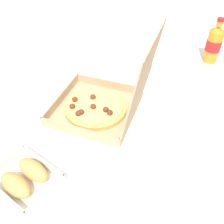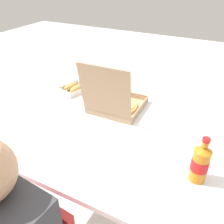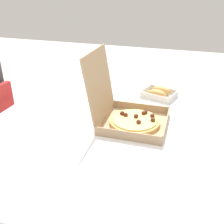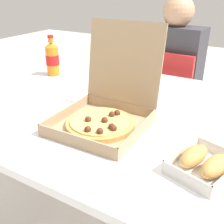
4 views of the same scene
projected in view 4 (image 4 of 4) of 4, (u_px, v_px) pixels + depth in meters
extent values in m
cube|color=white|center=(110.00, 108.00, 1.18)|extent=(1.25, 1.06, 0.03)
cylinder|color=#B7B7BC|center=(77.00, 114.00, 1.95)|extent=(0.05, 0.05, 0.70)
cube|color=red|center=(172.00, 103.00, 1.94)|extent=(0.43, 0.43, 0.04)
cube|color=red|center=(164.00, 82.00, 1.71)|extent=(0.36, 0.06, 0.38)
cylinder|color=#B2B2B7|center=(200.00, 127.00, 2.07)|extent=(0.03, 0.03, 0.43)
cylinder|color=#B2B2B7|center=(159.00, 115.00, 2.25)|extent=(0.03, 0.03, 0.43)
cylinder|color=#B2B2B7|center=(182.00, 147.00, 1.82)|extent=(0.03, 0.03, 0.43)
cylinder|color=#B2B2B7|center=(139.00, 132.00, 2.00)|extent=(0.03, 0.03, 0.43)
cylinder|color=#333847|center=(189.00, 124.00, 2.09)|extent=(0.09, 0.09, 0.45)
cylinder|color=#333847|center=(167.00, 118.00, 2.19)|extent=(0.09, 0.09, 0.45)
cube|color=#333847|center=(191.00, 93.00, 1.94)|extent=(0.14, 0.31, 0.10)
cube|color=#333847|center=(168.00, 87.00, 2.03)|extent=(0.14, 0.31, 0.10)
cube|color=#38383D|center=(174.00, 60.00, 1.75)|extent=(0.37, 0.21, 0.42)
sphere|color=tan|center=(178.00, 11.00, 1.63)|extent=(0.19, 0.19, 0.19)
cube|color=tan|center=(100.00, 127.00, 1.00)|extent=(0.32, 0.32, 0.01)
cube|color=tan|center=(75.00, 141.00, 0.87)|extent=(0.31, 0.01, 0.04)
cube|color=tan|center=(67.00, 112.00, 1.05)|extent=(0.01, 0.31, 0.04)
cube|color=tan|center=(139.00, 131.00, 0.92)|extent=(0.01, 0.31, 0.04)
cube|color=tan|center=(120.00, 106.00, 1.11)|extent=(0.31, 0.01, 0.04)
cube|color=tan|center=(124.00, 63.00, 1.05)|extent=(0.31, 0.06, 0.31)
cylinder|color=tan|center=(100.00, 124.00, 0.99)|extent=(0.25, 0.25, 0.02)
cylinder|color=#EAC666|center=(100.00, 121.00, 0.99)|extent=(0.22, 0.22, 0.01)
sphere|color=#562819|center=(117.00, 113.00, 1.03)|extent=(0.02, 0.02, 0.02)
sphere|color=#562819|center=(112.00, 114.00, 1.01)|extent=(0.02, 0.02, 0.02)
sphere|color=#562819|center=(88.00, 119.00, 0.98)|extent=(0.02, 0.02, 0.02)
sphere|color=#562819|center=(113.00, 128.00, 0.92)|extent=(0.02, 0.02, 0.02)
sphere|color=#562819|center=(88.00, 129.00, 0.91)|extent=(0.02, 0.02, 0.02)
sphere|color=#562819|center=(105.00, 120.00, 0.97)|extent=(0.02, 0.02, 0.02)
sphere|color=#562819|center=(112.00, 127.00, 0.93)|extent=(0.02, 0.02, 0.02)
sphere|color=#562819|center=(100.00, 131.00, 0.90)|extent=(0.02, 0.02, 0.02)
cube|color=white|center=(203.00, 169.00, 0.77)|extent=(0.20, 0.22, 0.00)
cube|color=silver|center=(186.00, 178.00, 0.71)|extent=(0.15, 0.05, 0.03)
cube|color=silver|center=(219.00, 151.00, 0.82)|extent=(0.15, 0.05, 0.03)
cube|color=silver|center=(182.00, 153.00, 0.81)|extent=(0.06, 0.18, 0.03)
ellipsoid|color=tan|center=(194.00, 156.00, 0.78)|extent=(0.09, 0.13, 0.05)
ellipsoid|color=tan|center=(215.00, 166.00, 0.74)|extent=(0.09, 0.13, 0.05)
cylinder|color=orange|center=(53.00, 61.00, 1.53)|extent=(0.07, 0.07, 0.16)
cone|color=orange|center=(51.00, 45.00, 1.49)|extent=(0.07, 0.07, 0.02)
cylinder|color=orange|center=(51.00, 40.00, 1.48)|extent=(0.03, 0.03, 0.02)
cylinder|color=red|center=(50.00, 36.00, 1.47)|extent=(0.03, 0.03, 0.01)
cylinder|color=red|center=(53.00, 60.00, 1.52)|extent=(0.07, 0.07, 0.06)
cube|color=white|center=(192.00, 90.00, 1.34)|extent=(0.22, 0.16, 0.00)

